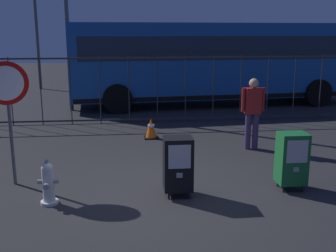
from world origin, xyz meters
name	(u,v)px	position (x,y,z in m)	size (l,w,h in m)	color
ground_plane	(158,193)	(0.00, 0.00, 0.00)	(60.00, 60.00, 0.00)	#262628
fire_hydrant	(48,183)	(-1.78, -0.27, 0.35)	(0.33, 0.31, 0.75)	silver
newspaper_box_primary	(292,158)	(2.34, -0.06, 0.57)	(0.48, 0.42, 1.02)	black
newspaper_box_secondary	(178,164)	(0.33, -0.15, 0.57)	(0.48, 0.42, 1.02)	black
stop_sign	(7,98)	(-2.56, 0.67, 1.60)	(0.71, 0.31, 2.23)	#4C4F54
pedestrian	(253,110)	(2.41, 2.47, 0.95)	(0.55, 0.22, 1.67)	#382D51
traffic_cone	(151,128)	(0.11, 3.70, 0.26)	(0.36, 0.36, 0.53)	black
fence_barrier	(143,89)	(0.00, 5.59, 1.02)	(18.03, 0.04, 2.00)	#2D2D33
bus_near	(213,59)	(2.76, 8.59, 1.71)	(10.67, 3.47, 3.00)	#19519E
street_light_near_left	(35,7)	(-4.61, 13.47, 3.81)	(0.32, 0.32, 6.51)	#4C4F54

